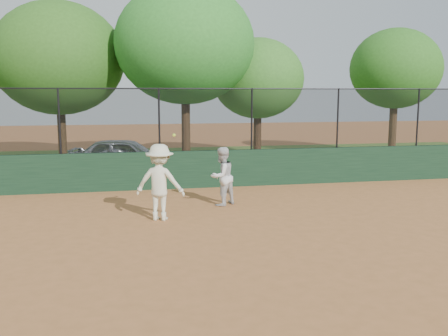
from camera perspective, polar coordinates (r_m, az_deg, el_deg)
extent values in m
plane|color=#AE6A38|center=(10.37, -1.91, -8.50)|extent=(80.00, 80.00, 0.00)
cube|color=#193821|center=(16.05, -5.53, -0.22)|extent=(26.00, 0.20, 1.20)
cube|color=#37571B|center=(22.05, -7.16, 0.58)|extent=(36.00, 12.00, 0.01)
imported|color=#9FA3A9|center=(18.98, -11.20, 1.32)|extent=(4.35, 2.46, 1.40)
imported|color=silver|center=(13.55, -0.24, -0.96)|extent=(0.98, 0.94, 1.60)
imported|color=beige|center=(12.06, -7.34, -1.63)|extent=(1.35, 1.05, 1.84)
sphere|color=#AED22E|center=(11.79, -5.73, 3.76)|extent=(0.08, 0.08, 0.08)
cube|color=black|center=(15.88, -5.61, 5.49)|extent=(26.00, 0.02, 2.00)
cylinder|color=black|center=(15.86, -5.66, 9.03)|extent=(26.00, 0.04, 0.04)
cylinder|color=black|center=(15.90, -18.30, 5.11)|extent=(0.06, 0.06, 2.00)
cylinder|color=black|center=(15.84, -7.42, 5.45)|extent=(0.06, 0.06, 2.00)
cylinder|color=black|center=(16.33, 3.19, 5.60)|extent=(0.06, 0.06, 2.00)
cylinder|color=black|center=(17.34, 12.87, 5.57)|extent=(0.06, 0.06, 2.00)
cylinder|color=black|center=(18.78, 21.27, 5.42)|extent=(0.06, 0.06, 2.00)
cylinder|color=#3F2915|center=(22.41, -18.00, 3.40)|extent=(0.36, 0.36, 2.37)
ellipsoid|color=#2C5919|center=(22.38, -18.39, 11.81)|extent=(5.45, 4.96, 4.71)
cylinder|color=#422B17|center=(20.75, -4.37, 4.05)|extent=(0.36, 0.36, 2.83)
ellipsoid|color=#2A7224|center=(20.78, -4.49, 13.98)|extent=(5.65, 5.13, 4.88)
cylinder|color=#3D2414|center=(23.09, 3.83, 3.57)|extent=(0.36, 0.36, 2.07)
ellipsoid|color=#336821|center=(23.01, 3.90, 10.18)|extent=(4.21, 3.83, 3.64)
cylinder|color=#4B311A|center=(24.92, 18.70, 4.00)|extent=(0.36, 0.36, 2.50)
ellipsoid|color=#295F1B|center=(24.88, 19.03, 10.69)|extent=(4.28, 3.89, 3.70)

